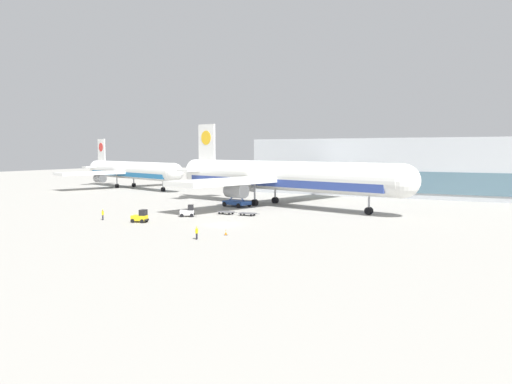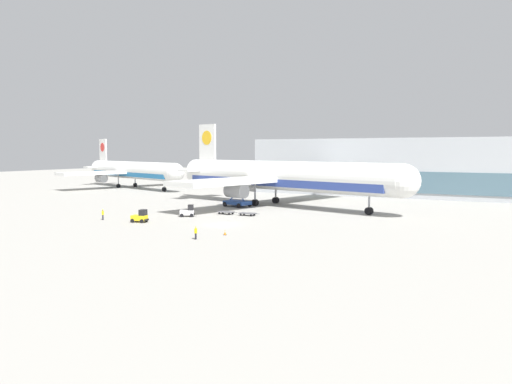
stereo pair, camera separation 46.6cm
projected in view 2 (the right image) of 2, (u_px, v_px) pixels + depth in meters
ground_plane at (223, 225)px, 74.60m from camera, size 400.00×400.00×0.00m
terminal_building at (438, 168)px, 119.20m from camera, size 90.00×18.20×14.00m
airplane_main at (278, 177)px, 99.73m from camera, size 56.98×48.48×17.00m
airplane_distant at (131, 171)px, 147.75m from camera, size 48.49×41.63×14.76m
scissor_lift_loader at (237, 197)px, 98.54m from camera, size 5.78×4.45×4.89m
baggage_tug_foreground at (188, 211)px, 83.72m from camera, size 2.82×2.56×2.00m
baggage_tug_mid at (140, 217)px, 77.12m from camera, size 2.70×2.10×2.00m
baggage_dolly_lead at (226, 212)px, 86.83m from camera, size 3.73×1.60×0.48m
baggage_dolly_second at (248, 213)px, 84.99m from camera, size 3.73×1.60×0.48m
ground_crew_near at (196, 232)px, 62.26m from camera, size 0.27×0.56×1.65m
ground_crew_far at (103, 214)px, 79.67m from camera, size 0.35×0.53×1.71m
traffic_cone_near at (225, 232)px, 65.55m from camera, size 0.40×0.40×0.75m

